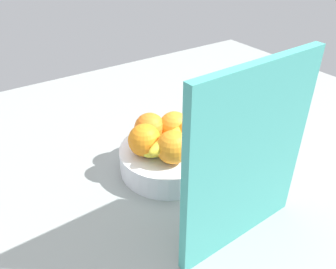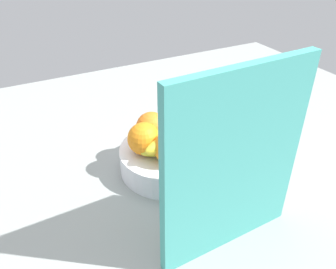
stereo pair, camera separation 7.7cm
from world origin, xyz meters
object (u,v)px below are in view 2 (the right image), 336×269
Objects in this scene: orange_front_left at (152,127)px; jar_lid at (222,126)px; banana_bunch at (174,141)px; cutting_board at (235,166)px; orange_back_right at (176,127)px; orange_front_right at (145,140)px; thermos_tumbler at (270,124)px; orange_center at (172,147)px; fruit_bowl at (168,159)px; orange_back_left at (192,137)px.

orange_front_left reaches higher than jar_lid.
cutting_board is at bearing 87.40° from banana_bunch.
orange_front_left is 1.00× the size of orange_back_right.
cutting_board reaches higher than banana_bunch.
orange_front_right is (4.04, 4.29, 0.00)cm from orange_front_left.
thermos_tumbler is at bearing -146.20° from cutting_board.
orange_front_right is at bearing -80.54° from cutting_board.
orange_front_right and orange_center have the same top height.
banana_bunch is (-2.13, -2.70, -0.75)cm from orange_center.
banana_bunch is 27.39cm from jar_lid.
thermos_tumbler reaches higher than fruit_bowl.
orange_front_right is 0.45× the size of thermos_tumbler.
orange_front_left and orange_back_right have the same top height.
orange_front_left and orange_back_left have the same top height.
orange_center is 3.51cm from banana_bunch.
orange_front_left is 0.45× the size of thermos_tumbler.
thermos_tumbler reaches higher than banana_bunch.
orange_center is 6.24cm from orange_back_left.
jar_lid is (-23.54, -10.05, -2.51)cm from fruit_bowl.
orange_front_right is (5.71, -0.73, 6.87)cm from fruit_bowl.
cutting_board reaches higher than fruit_bowl.
orange_back_right is 0.43× the size of banana_bunch.
fruit_bowl is at bearing 33.42° from orange_back_right.
orange_back_right reaches higher than banana_bunch.
orange_back_left is 1.04× the size of jar_lid.
jar_lid is (-29.25, -9.32, -9.38)cm from orange_front_right.
orange_front_left is (1.67, -5.03, 6.87)cm from fruit_bowl.
orange_back_right is (-4.96, -7.04, 0.00)cm from orange_center.
orange_front_right is 6.93cm from banana_bunch.
orange_front_left and orange_front_right have the same top height.
orange_back_left is 0.43× the size of banana_bunch.
fruit_bowl is 1.39× the size of thermos_tumbler.
orange_back_right is at bearing -170.61° from orange_front_right.
jar_lid is (-22.97, -12.15, -8.64)cm from banana_bunch.
orange_center is at bearing -88.93° from cutting_board.
fruit_bowl is at bearing 108.37° from orange_front_left.
cutting_board is at bearing 35.77° from thermos_tumbler.
fruit_bowl is 3.08× the size of orange_back_left.
orange_front_right is at bearing -10.88° from thermos_tumbler.
fruit_bowl is at bearing -93.07° from cutting_board.
fruit_bowl reaches higher than jar_lid.
jar_lid is (-25.10, -14.85, -9.38)cm from orange_center.
orange_front_right reaches higher than fruit_bowl.
cutting_board is 46.04cm from jar_lid.
orange_front_left is 1.00× the size of orange_center.
cutting_board is 34.88cm from thermos_tumbler.
orange_front_right and orange_back_right have the same top height.
orange_front_right is 0.43× the size of banana_bunch.
thermos_tumbler is 2.30× the size of jar_lid.
thermos_tumbler is (-26.75, 5.50, 5.48)cm from fruit_bowl.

